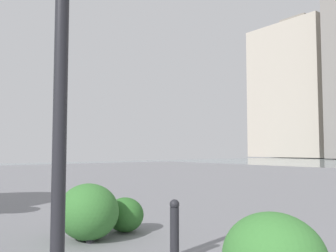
% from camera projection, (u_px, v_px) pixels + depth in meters
% --- Properties ---
extents(building_highrise, '(16.05, 15.24, 29.13)m').
position_uv_depth(building_highrise, '(301.00, 92.00, 75.00)').
color(building_highrise, '#B2A899').
rests_on(building_highrise, ground).
extents(lamppost, '(0.98, 0.28, 4.10)m').
position_uv_depth(lamppost, '(62.00, 26.00, 3.65)').
color(lamppost, '#232328').
rests_on(lamppost, ground).
extents(bollard_near, '(0.13, 0.13, 0.80)m').
position_uv_depth(bollard_near, '(175.00, 229.00, 4.69)').
color(bollard_near, '#232328').
rests_on(bollard_near, ground).
extents(bollard_mid, '(0.13, 0.13, 0.68)m').
position_uv_depth(bollard_mid, '(90.00, 220.00, 5.61)').
color(bollard_mid, '#232328').
rests_on(bollard_mid, ground).
extents(shrub_low, '(1.07, 0.96, 0.91)m').
position_uv_depth(shrub_low, '(88.00, 212.00, 5.79)').
color(shrub_low, '#387533').
rests_on(shrub_low, ground).
extents(shrub_wide, '(0.71, 0.64, 0.60)m').
position_uv_depth(shrub_wide, '(125.00, 215.00, 6.36)').
color(shrub_wide, '#2D6628').
rests_on(shrub_wide, ground).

